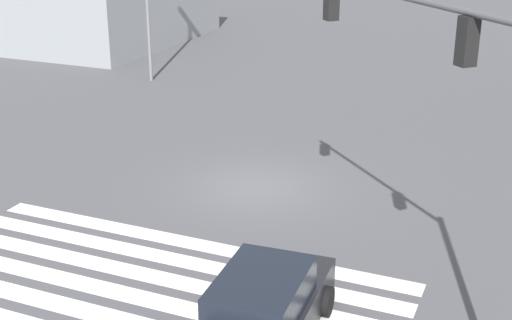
% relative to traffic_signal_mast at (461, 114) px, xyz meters
% --- Properties ---
extents(ground_plane, '(149.44, 149.44, 0.00)m').
position_rel_traffic_signal_mast_xyz_m(ground_plane, '(-6.71, 6.71, -5.13)').
color(ground_plane, '#47474C').
extents(crosswalk_markings, '(12.04, 8.20, 0.01)m').
position_rel_traffic_signal_mast_xyz_m(crosswalk_markings, '(-6.71, -1.24, -5.12)').
color(crosswalk_markings, silver).
rests_on(crosswalk_markings, ground_plane).
extents(traffic_signal_mast, '(5.44, 5.44, 7.11)m').
position_rel_traffic_signal_mast_xyz_m(traffic_signal_mast, '(0.00, 0.00, 0.00)').
color(traffic_signal_mast, '#47474C').
rests_on(traffic_signal_mast, ground_plane).
extents(car_1, '(2.29, 4.68, 1.71)m').
position_rel_traffic_signal_mast_xyz_m(car_1, '(-3.32, -0.85, -4.33)').
color(car_1, black).
rests_on(car_1, ground_plane).
extents(corner_building, '(12.96, 12.96, 3.62)m').
position_rel_traffic_signal_mast_xyz_m(corner_building, '(-26.32, 24.75, -3.32)').
color(corner_building, gray).
rests_on(corner_building, ground_plane).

